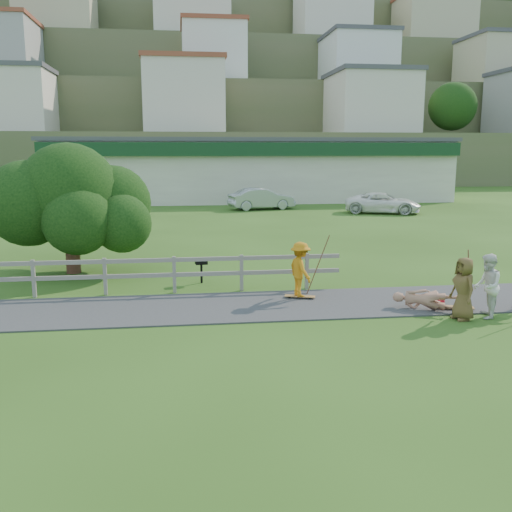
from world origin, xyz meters
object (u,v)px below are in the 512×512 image
(spectator_c, at_px, (463,289))
(car_white, at_px, (383,203))
(bbq, at_px, (201,271))
(skater_rider, at_px, (300,273))
(spectator_a, at_px, (487,286))
(car_silver, at_px, (261,199))
(tree, at_px, (71,215))
(skater_fallen, at_px, (424,300))

(spectator_c, distance_m, car_white, 24.25)
(car_white, bearing_deg, bbq, 165.27)
(skater_rider, height_order, bbq, skater_rider)
(spectator_a, relative_size, spectator_c, 1.03)
(skater_rider, height_order, spectator_c, spectator_c)
(car_silver, xyz_separation_m, tree, (-9.36, -19.97, 1.24))
(spectator_c, xyz_separation_m, bbq, (-6.33, 4.82, -0.39))
(skater_rider, bearing_deg, bbq, 33.17)
(skater_rider, distance_m, tree, 8.44)
(skater_fallen, relative_size, tree, 0.30)
(skater_fallen, distance_m, spectator_a, 1.59)
(spectator_c, bearing_deg, bbq, -136.81)
(spectator_a, bearing_deg, skater_fallen, -97.68)
(skater_rider, height_order, car_silver, skater_rider)
(car_white, bearing_deg, spectator_c, -175.61)
(spectator_c, relative_size, car_white, 0.32)
(car_white, height_order, bbq, car_white)
(car_silver, relative_size, tree, 0.85)
(spectator_a, distance_m, spectator_c, 0.67)
(spectator_c, xyz_separation_m, car_white, (6.36, 23.40, -0.11))
(car_white, bearing_deg, car_silver, 85.04)
(spectator_a, bearing_deg, tree, -97.25)
(skater_fallen, distance_m, spectator_c, 1.16)
(skater_rider, relative_size, spectator_c, 0.98)
(spectator_a, height_order, car_white, spectator_a)
(spectator_c, xyz_separation_m, car_silver, (-1.29, 26.90, -0.04))
(spectator_a, bearing_deg, car_white, -169.73)
(skater_rider, distance_m, spectator_c, 4.36)
(skater_rider, xyz_separation_m, spectator_a, (4.30, -2.35, 0.04))
(skater_rider, relative_size, skater_fallen, 0.95)
(skater_rider, distance_m, spectator_a, 4.90)
(skater_fallen, bearing_deg, car_white, 14.57)
(bbq, bearing_deg, spectator_a, -40.04)
(spectator_a, xyz_separation_m, tree, (-11.32, 6.86, 1.18))
(tree, bearing_deg, car_silver, 64.88)
(car_silver, bearing_deg, bbq, 155.15)
(skater_fallen, height_order, spectator_a, spectator_a)
(spectator_c, bearing_deg, car_silver, 173.25)
(skater_rider, relative_size, car_white, 0.32)
(spectator_c, relative_size, bbq, 1.95)
(skater_fallen, relative_size, spectator_a, 0.99)
(skater_rider, bearing_deg, tree, 42.13)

